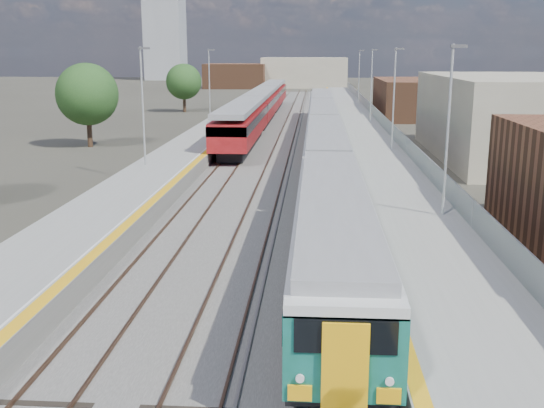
# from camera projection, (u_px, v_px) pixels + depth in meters

# --- Properties ---
(ground) EXTENTS (320.00, 320.00, 0.00)m
(ground) POSITION_uv_depth(u_px,v_px,m) (306.00, 147.00, 56.50)
(ground) COLOR #47443A
(ground) RESTS_ON ground
(ballast_bed) EXTENTS (10.50, 155.00, 0.06)m
(ballast_bed) POSITION_uv_depth(u_px,v_px,m) (282.00, 142.00, 59.07)
(ballast_bed) COLOR #565451
(ballast_bed) RESTS_ON ground
(tracks) EXTENTS (8.96, 160.00, 0.17)m
(tracks) POSITION_uv_depth(u_px,v_px,m) (289.00, 139.00, 60.64)
(tracks) COLOR #4C3323
(tracks) RESTS_ON ground
(platform_right) EXTENTS (4.70, 155.00, 8.52)m
(platform_right) POSITION_uv_depth(u_px,v_px,m) (364.00, 138.00, 58.45)
(platform_right) COLOR slate
(platform_right) RESTS_ON ground
(platform_left) EXTENTS (4.30, 155.00, 8.52)m
(platform_left) POSITION_uv_depth(u_px,v_px,m) (210.00, 136.00, 59.40)
(platform_left) COLOR slate
(platform_left) RESTS_ON ground
(buildings) EXTENTS (72.00, 185.50, 40.00)m
(buildings) POSITION_uv_depth(u_px,v_px,m) (231.00, 41.00, 141.19)
(buildings) COLOR brown
(buildings) RESTS_ON ground
(green_train) EXTENTS (2.65, 73.94, 2.92)m
(green_train) POSITION_uv_depth(u_px,v_px,m) (324.00, 134.00, 48.91)
(green_train) COLOR black
(green_train) RESTS_ON ground
(red_train) EXTENTS (2.97, 60.13, 3.74)m
(red_train) POSITION_uv_depth(u_px,v_px,m) (262.00, 105.00, 74.40)
(red_train) COLOR black
(red_train) RESTS_ON ground
(tree_b) EXTENTS (5.40, 5.40, 7.31)m
(tree_b) POSITION_uv_depth(u_px,v_px,m) (87.00, 94.00, 55.32)
(tree_b) COLOR #382619
(tree_b) RESTS_ON ground
(tree_c) EXTENTS (4.93, 4.93, 6.68)m
(tree_c) POSITION_uv_depth(u_px,v_px,m) (184.00, 82.00, 88.45)
(tree_c) COLOR #382619
(tree_c) RESTS_ON ground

